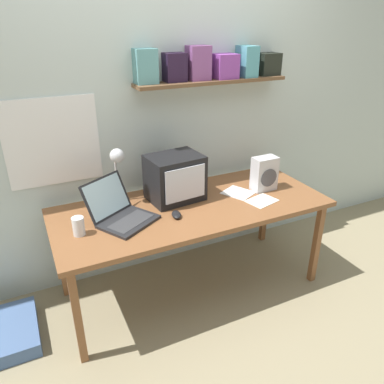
{
  "coord_description": "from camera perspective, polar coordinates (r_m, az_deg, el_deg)",
  "views": [
    {
      "loc": [
        -0.99,
        -2.07,
        1.88
      ],
      "look_at": [
        0.0,
        0.0,
        0.8
      ],
      "focal_mm": 35.0,
      "sensor_mm": 36.0,
      "label": 1
    }
  ],
  "objects": [
    {
      "name": "loose_paper_near_laptop",
      "position": [
        2.78,
        7.03,
        -0.12
      ],
      "size": [
        0.25,
        0.26,
        0.0
      ],
      "rotation": [
        0.0,
        0.0,
        0.46
      ],
      "color": "silver",
      "rests_on": "corner_desk"
    },
    {
      "name": "open_notebook",
      "position": [
        2.68,
        10.59,
        -1.32
      ],
      "size": [
        0.24,
        0.2,
        0.0
      ],
      "rotation": [
        0.0,
        0.0,
        0.25
      ],
      "color": "white",
      "rests_on": "corner_desk"
    },
    {
      "name": "crt_monitor",
      "position": [
        2.61,
        -2.62,
        2.18
      ],
      "size": [
        0.39,
        0.32,
        0.32
      ],
      "rotation": [
        0.0,
        0.0,
        0.1
      ],
      "color": "black",
      "rests_on": "corner_desk"
    },
    {
      "name": "computer_mouse",
      "position": [
        2.43,
        -2.4,
        -3.46
      ],
      "size": [
        0.08,
        0.12,
        0.03
      ],
      "rotation": [
        0.0,
        0.0,
        -0.25
      ],
      "color": "black",
      "rests_on": "corner_desk"
    },
    {
      "name": "back_wall",
      "position": [
        2.8,
        -4.25,
        13.29
      ],
      "size": [
        5.6,
        0.24,
        2.6
      ],
      "color": "silver",
      "rests_on": "ground_plane"
    },
    {
      "name": "space_heater",
      "position": [
        2.82,
        10.97,
        2.75
      ],
      "size": [
        0.18,
        0.12,
        0.25
      ],
      "rotation": [
        0.0,
        0.0,
        0.02
      ],
      "color": "silver",
      "rests_on": "corner_desk"
    },
    {
      "name": "juice_glass",
      "position": [
        2.32,
        -16.9,
        -5.13
      ],
      "size": [
        0.07,
        0.07,
        0.11
      ],
      "color": "white",
      "rests_on": "corner_desk"
    },
    {
      "name": "corner_desk",
      "position": [
        2.6,
        0.0,
        -3.0
      ],
      "size": [
        1.89,
        0.79,
        0.7
      ],
      "color": "brown",
      "rests_on": "ground_plane"
    },
    {
      "name": "laptop",
      "position": [
        2.42,
        -11.06,
        -2.8
      ],
      "size": [
        0.47,
        0.48,
        0.25
      ],
      "rotation": [
        0.0,
        0.0,
        0.53
      ],
      "color": "#232326",
      "rests_on": "corner_desk"
    },
    {
      "name": "ground_plane",
      "position": [
        2.97,
        0.0,
        -14.15
      ],
      "size": [
        12.0,
        12.0,
        0.0
      ],
      "primitive_type": "plane",
      "color": "gray"
    },
    {
      "name": "desk_lamp",
      "position": [
        2.54,
        -11.33,
        4.2
      ],
      "size": [
        0.1,
        0.16,
        0.4
      ],
      "rotation": [
        0.0,
        0.0,
        0.03
      ],
      "color": "silver",
      "rests_on": "corner_desk"
    }
  ]
}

